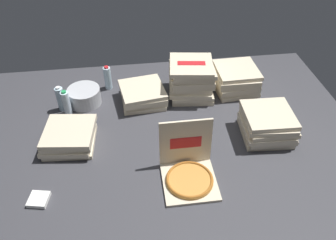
% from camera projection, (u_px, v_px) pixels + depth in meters
% --- Properties ---
extents(ground_plane, '(3.20, 2.40, 0.02)m').
position_uv_depth(ground_plane, '(165.00, 143.00, 2.68)').
color(ground_plane, '#38383D').
extents(open_pizza_box, '(0.37, 0.40, 0.39)m').
position_uv_depth(open_pizza_box, '(189.00, 171.00, 2.36)').
color(open_pizza_box, beige).
rests_on(open_pizza_box, ground_plane).
extents(pizza_stack_right_mid, '(0.43, 0.42, 0.15)m').
position_uv_depth(pizza_stack_right_mid, '(69.00, 137.00, 2.61)').
color(pizza_stack_right_mid, beige).
rests_on(pizza_stack_right_mid, ground_plane).
extents(pizza_stack_center_far, '(0.43, 0.44, 0.33)m').
position_uv_depth(pizza_stack_center_far, '(191.00, 79.00, 3.05)').
color(pizza_stack_center_far, beige).
rests_on(pizza_stack_center_far, ground_plane).
extents(pizza_stack_left_mid, '(0.40, 0.41, 0.22)m').
position_uv_depth(pizza_stack_left_mid, '(267.00, 124.00, 2.67)').
color(pizza_stack_left_mid, beige).
rests_on(pizza_stack_left_mid, ground_plane).
extents(pizza_stack_left_far, '(0.42, 0.42, 0.15)m').
position_uv_depth(pizza_stack_left_far, '(143.00, 94.00, 3.03)').
color(pizza_stack_left_far, beige).
rests_on(pizza_stack_left_far, ground_plane).
extents(pizza_stack_center_near, '(0.41, 0.41, 0.22)m').
position_uv_depth(pizza_stack_center_near, '(235.00, 79.00, 3.15)').
color(pizza_stack_center_near, beige).
rests_on(pizza_stack_center_near, ground_plane).
extents(ice_bucket, '(0.29, 0.29, 0.15)m').
position_uv_depth(ice_bucket, '(84.00, 96.00, 3.01)').
color(ice_bucket, '#B7BABF').
rests_on(ice_bucket, ground_plane).
extents(water_bottle_0, '(0.07, 0.07, 0.24)m').
position_uv_depth(water_bottle_0, '(66.00, 103.00, 2.87)').
color(water_bottle_0, silver).
rests_on(water_bottle_0, ground_plane).
extents(water_bottle_1, '(0.07, 0.07, 0.24)m').
position_uv_depth(water_bottle_1, '(108.00, 78.00, 3.16)').
color(water_bottle_1, silver).
rests_on(water_bottle_1, ground_plane).
extents(water_bottle_2, '(0.07, 0.07, 0.24)m').
position_uv_depth(water_bottle_2, '(61.00, 99.00, 2.91)').
color(water_bottle_2, silver).
rests_on(water_bottle_2, ground_plane).
extents(napkin_pile, '(0.15, 0.15, 0.03)m').
position_uv_depth(napkin_pile, '(39.00, 199.00, 2.24)').
color(napkin_pile, white).
rests_on(napkin_pile, ground_plane).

